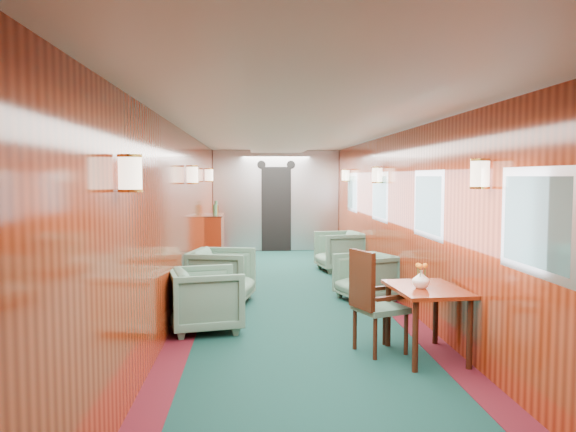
{
  "coord_description": "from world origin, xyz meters",
  "views": [
    {
      "loc": [
        -0.56,
        -7.43,
        1.78
      ],
      "look_at": [
        0.0,
        1.41,
        1.15
      ],
      "focal_mm": 35.0,
      "sensor_mm": 36.0,
      "label": 1
    }
  ],
  "objects_px": {
    "armchair_right_far": "(340,251)",
    "armchair_left_far": "(222,276)",
    "dining_table": "(427,298)",
    "side_chair": "(372,298)",
    "credenza": "(215,238)",
    "armchair_right_near": "(366,277)",
    "armchair_left_near": "(206,299)"
  },
  "relations": [
    {
      "from": "credenza",
      "to": "armchair_left_far",
      "type": "xyz_separation_m",
      "value": [
        0.35,
        -3.72,
        -0.12
      ]
    },
    {
      "from": "credenza",
      "to": "armchair_left_far",
      "type": "bearing_deg",
      "value": -84.66
    },
    {
      "from": "armchair_left_far",
      "to": "credenza",
      "type": "bearing_deg",
      "value": 17.2
    },
    {
      "from": "dining_table",
      "to": "armchair_left_far",
      "type": "height_order",
      "value": "armchair_left_far"
    },
    {
      "from": "armchair_right_far",
      "to": "armchair_left_near",
      "type": "bearing_deg",
      "value": -38.96
    },
    {
      "from": "dining_table",
      "to": "armchair_left_near",
      "type": "xyz_separation_m",
      "value": [
        -2.24,
        1.1,
        -0.22
      ]
    },
    {
      "from": "dining_table",
      "to": "armchair_left_far",
      "type": "bearing_deg",
      "value": 126.35
    },
    {
      "from": "armchair_left_near",
      "to": "armchair_right_far",
      "type": "relative_size",
      "value": 0.98
    },
    {
      "from": "armchair_right_near",
      "to": "armchair_right_far",
      "type": "relative_size",
      "value": 0.9
    },
    {
      "from": "armchair_right_far",
      "to": "credenza",
      "type": "bearing_deg",
      "value": -125.82
    },
    {
      "from": "side_chair",
      "to": "armchair_right_far",
      "type": "xyz_separation_m",
      "value": [
        0.44,
        4.93,
        -0.2
      ]
    },
    {
      "from": "side_chair",
      "to": "credenza",
      "type": "relative_size",
      "value": 0.82
    },
    {
      "from": "side_chair",
      "to": "armchair_right_near",
      "type": "distance_m",
      "value": 2.46
    },
    {
      "from": "dining_table",
      "to": "armchair_right_far",
      "type": "height_order",
      "value": "armchair_right_far"
    },
    {
      "from": "armchair_right_near",
      "to": "armchair_right_far",
      "type": "distance_m",
      "value": 2.52
    },
    {
      "from": "side_chair",
      "to": "armchair_right_near",
      "type": "xyz_separation_m",
      "value": [
        0.43,
        2.42,
        -0.23
      ]
    },
    {
      "from": "credenza",
      "to": "armchair_right_near",
      "type": "relative_size",
      "value": 1.72
    },
    {
      "from": "dining_table",
      "to": "armchair_left_far",
      "type": "relative_size",
      "value": 1.15
    },
    {
      "from": "dining_table",
      "to": "side_chair",
      "type": "bearing_deg",
      "value": 159.69
    },
    {
      "from": "dining_table",
      "to": "armchair_left_near",
      "type": "bearing_deg",
      "value": 149.98
    },
    {
      "from": "armchair_left_far",
      "to": "armchair_right_far",
      "type": "bearing_deg",
      "value": -26.94
    },
    {
      "from": "dining_table",
      "to": "credenza",
      "type": "distance_m",
      "value": 6.71
    },
    {
      "from": "armchair_left_far",
      "to": "armchair_right_near",
      "type": "relative_size",
      "value": 1.14
    },
    {
      "from": "armchair_left_far",
      "to": "armchair_right_near",
      "type": "bearing_deg",
      "value": -76.71
    },
    {
      "from": "credenza",
      "to": "armchair_right_near",
      "type": "bearing_deg",
      "value": -56.81
    },
    {
      "from": "armchair_right_far",
      "to": "armchair_left_far",
      "type": "bearing_deg",
      "value": -49.14
    },
    {
      "from": "dining_table",
      "to": "armchair_left_far",
      "type": "xyz_separation_m",
      "value": [
        -2.13,
        2.51,
        -0.2
      ]
    },
    {
      "from": "armchair_left_near",
      "to": "armchair_left_far",
      "type": "relative_size",
      "value": 0.95
    },
    {
      "from": "armchair_left_far",
      "to": "side_chair",
      "type": "bearing_deg",
      "value": -133.66
    },
    {
      "from": "armchair_left_far",
      "to": "armchair_left_near",
      "type": "bearing_deg",
      "value": -172.55
    },
    {
      "from": "dining_table",
      "to": "armchair_left_near",
      "type": "height_order",
      "value": "armchair_left_near"
    },
    {
      "from": "dining_table",
      "to": "armchair_left_near",
      "type": "relative_size",
      "value": 1.21
    }
  ]
}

